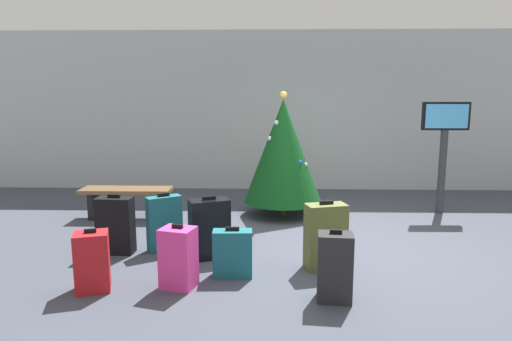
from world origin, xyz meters
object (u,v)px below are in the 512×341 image
holiday_tree (283,151)px  suitcase_3 (164,223)px  suitcase_1 (326,236)px  suitcase_4 (92,262)px  flight_info_kiosk (444,138)px  suitcase_2 (209,229)px  suitcase_7 (115,225)px  suitcase_5 (233,253)px  waiting_bench (127,196)px  suitcase_6 (178,258)px  suitcase_0 (335,267)px

holiday_tree → suitcase_3: 2.40m
holiday_tree → suitcase_3: bearing=-131.6°
suitcase_1 → suitcase_4: size_ratio=1.22×
flight_info_kiosk → suitcase_4: 5.60m
flight_info_kiosk → suitcase_3: 4.64m
holiday_tree → suitcase_2: (-0.93, -1.96, -0.69)m
suitcase_1 → suitcase_2: 1.36m
flight_info_kiosk → suitcase_7: bearing=-156.5°
suitcase_2 → suitcase_3: 0.65m
flight_info_kiosk → suitcase_2: bearing=-148.5°
suitcase_5 → suitcase_3: bearing=138.9°
waiting_bench → suitcase_6: size_ratio=2.14×
suitcase_2 → suitcase_5: bearing=-59.9°
suitcase_0 → suitcase_5: suitcase_0 is taller
holiday_tree → suitcase_1: holiday_tree is taller
suitcase_0 → suitcase_2: bearing=140.6°
suitcase_4 → suitcase_2: bearing=42.0°
suitcase_2 → suitcase_4: suitcase_2 is taller
suitcase_7 → suitcase_3: bearing=12.5°
suitcase_7 → suitcase_2: bearing=-6.0°
suitcase_7 → holiday_tree: bearing=41.3°
waiting_bench → suitcase_3: size_ratio=1.93×
flight_info_kiosk → suitcase_4: bearing=-145.9°
holiday_tree → suitcase_5: holiday_tree is taller
suitcase_6 → holiday_tree: bearing=68.0°
waiting_bench → suitcase_1: size_ratio=1.81×
suitcase_3 → suitcase_7: 0.59m
flight_info_kiosk → suitcase_3: size_ratio=2.50×
holiday_tree → suitcase_1: size_ratio=2.57×
suitcase_4 → suitcase_5: bearing=15.9°
suitcase_1 → suitcase_2: bearing=167.8°
suitcase_0 → suitcase_7: (-2.49, 1.21, 0.02)m
holiday_tree → suitcase_0: (0.39, -3.04, -0.72)m
suitcase_0 → suitcase_3: bearing=145.2°
suitcase_5 → suitcase_7: bearing=155.7°
holiday_tree → flight_info_kiosk: bearing=4.5°
holiday_tree → suitcase_6: holiday_tree is taller
suitcase_1 → suitcase_5: 1.05m
flight_info_kiosk → suitcase_6: (-3.74, -3.00, -0.92)m
suitcase_6 → suitcase_4: bearing=-173.2°
suitcase_2 → holiday_tree: bearing=64.7°
suitcase_1 → suitcase_0: bearing=-91.0°
flight_info_kiosk → suitcase_6: 4.88m
suitcase_0 → suitcase_5: 1.14m
suitcase_0 → suitcase_7: suitcase_7 is taller
holiday_tree → suitcase_4: size_ratio=3.14×
waiting_bench → suitcase_1: (2.86, -1.99, 0.01)m
suitcase_4 → suitcase_6: size_ratio=0.96×
waiting_bench → suitcase_5: bearing=-50.5°
waiting_bench → suitcase_4: (0.49, -2.63, -0.06)m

